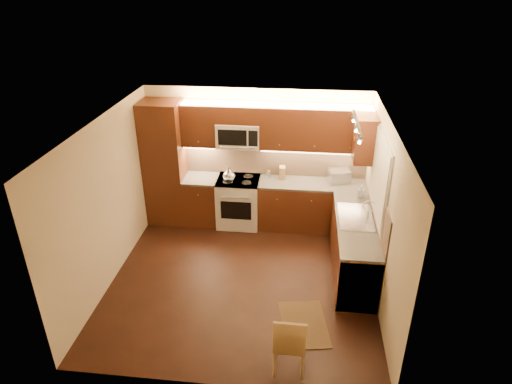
# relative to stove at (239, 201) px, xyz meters

# --- Properties ---
(floor) EXTENTS (4.00, 4.00, 0.01)m
(floor) POSITION_rel_stove_xyz_m (0.30, -1.68, -0.46)
(floor) COLOR black
(floor) RESTS_ON ground
(ceiling) EXTENTS (4.00, 4.00, 0.01)m
(ceiling) POSITION_rel_stove_xyz_m (0.30, -1.68, 2.04)
(ceiling) COLOR beige
(ceiling) RESTS_ON ground
(wall_back) EXTENTS (4.00, 0.01, 2.50)m
(wall_back) POSITION_rel_stove_xyz_m (0.30, 0.32, 0.79)
(wall_back) COLOR #C4B58F
(wall_back) RESTS_ON ground
(wall_front) EXTENTS (4.00, 0.01, 2.50)m
(wall_front) POSITION_rel_stove_xyz_m (0.30, -3.67, 0.79)
(wall_front) COLOR #C4B58F
(wall_front) RESTS_ON ground
(wall_left) EXTENTS (0.01, 4.00, 2.50)m
(wall_left) POSITION_rel_stove_xyz_m (-1.70, -1.68, 0.79)
(wall_left) COLOR #C4B58F
(wall_left) RESTS_ON ground
(wall_right) EXTENTS (0.01, 4.00, 2.50)m
(wall_right) POSITION_rel_stove_xyz_m (2.30, -1.68, 0.79)
(wall_right) COLOR #C4B58F
(wall_right) RESTS_ON ground
(pantry) EXTENTS (0.70, 0.60, 2.30)m
(pantry) POSITION_rel_stove_xyz_m (-1.35, 0.02, 0.69)
(pantry) COLOR #45240E
(pantry) RESTS_ON floor
(base_cab_back_left) EXTENTS (0.62, 0.60, 0.86)m
(base_cab_back_left) POSITION_rel_stove_xyz_m (-0.69, 0.02, -0.03)
(base_cab_back_left) COLOR #45240E
(base_cab_back_left) RESTS_ON floor
(counter_back_left) EXTENTS (0.62, 0.60, 0.04)m
(counter_back_left) POSITION_rel_stove_xyz_m (-0.69, 0.02, 0.42)
(counter_back_left) COLOR #353330
(counter_back_left) RESTS_ON base_cab_back_left
(base_cab_back_right) EXTENTS (1.92, 0.60, 0.86)m
(base_cab_back_right) POSITION_rel_stove_xyz_m (1.34, 0.02, -0.03)
(base_cab_back_right) COLOR #45240E
(base_cab_back_right) RESTS_ON floor
(counter_back_right) EXTENTS (1.92, 0.60, 0.04)m
(counter_back_right) POSITION_rel_stove_xyz_m (1.34, 0.02, 0.42)
(counter_back_right) COLOR #353330
(counter_back_right) RESTS_ON base_cab_back_right
(base_cab_right) EXTENTS (0.60, 2.00, 0.86)m
(base_cab_right) POSITION_rel_stove_xyz_m (2.00, -1.28, -0.03)
(base_cab_right) COLOR #45240E
(base_cab_right) RESTS_ON floor
(counter_right) EXTENTS (0.60, 2.00, 0.04)m
(counter_right) POSITION_rel_stove_xyz_m (2.00, -1.28, 0.42)
(counter_right) COLOR #353330
(counter_right) RESTS_ON base_cab_right
(dishwasher) EXTENTS (0.58, 0.60, 0.84)m
(dishwasher) POSITION_rel_stove_xyz_m (2.00, -1.98, -0.03)
(dishwasher) COLOR silver
(dishwasher) RESTS_ON floor
(backsplash_back) EXTENTS (3.30, 0.02, 0.60)m
(backsplash_back) POSITION_rel_stove_xyz_m (0.65, 0.31, 0.74)
(backsplash_back) COLOR tan
(backsplash_back) RESTS_ON wall_back
(backsplash_right) EXTENTS (0.02, 2.00, 0.60)m
(backsplash_right) POSITION_rel_stove_xyz_m (2.29, -1.28, 0.74)
(backsplash_right) COLOR tan
(backsplash_right) RESTS_ON wall_right
(upper_cab_back_left) EXTENTS (0.62, 0.35, 0.75)m
(upper_cab_back_left) POSITION_rel_stove_xyz_m (-0.69, 0.15, 1.42)
(upper_cab_back_left) COLOR #45240E
(upper_cab_back_left) RESTS_ON wall_back
(upper_cab_back_right) EXTENTS (1.92, 0.35, 0.75)m
(upper_cab_back_right) POSITION_rel_stove_xyz_m (1.34, 0.15, 1.42)
(upper_cab_back_right) COLOR #45240E
(upper_cab_back_right) RESTS_ON wall_back
(upper_cab_bridge) EXTENTS (0.76, 0.35, 0.31)m
(upper_cab_bridge) POSITION_rel_stove_xyz_m (0.00, 0.15, 1.63)
(upper_cab_bridge) COLOR #45240E
(upper_cab_bridge) RESTS_ON wall_back
(upper_cab_right_corner) EXTENTS (0.35, 0.50, 0.75)m
(upper_cab_right_corner) POSITION_rel_stove_xyz_m (2.12, -0.28, 1.42)
(upper_cab_right_corner) COLOR #45240E
(upper_cab_right_corner) RESTS_ON wall_right
(stove) EXTENTS (0.76, 0.65, 0.92)m
(stove) POSITION_rel_stove_xyz_m (0.00, 0.00, 0.00)
(stove) COLOR silver
(stove) RESTS_ON floor
(microwave) EXTENTS (0.76, 0.38, 0.44)m
(microwave) POSITION_rel_stove_xyz_m (0.00, 0.14, 1.26)
(microwave) COLOR silver
(microwave) RESTS_ON wall_back
(window_frame) EXTENTS (0.03, 1.44, 1.24)m
(window_frame) POSITION_rel_stove_xyz_m (2.29, -1.12, 1.14)
(window_frame) COLOR silver
(window_frame) RESTS_ON wall_right
(window_blinds) EXTENTS (0.02, 1.36, 1.16)m
(window_blinds) POSITION_rel_stove_xyz_m (2.27, -1.12, 1.14)
(window_blinds) COLOR silver
(window_blinds) RESTS_ON wall_right
(sink) EXTENTS (0.52, 0.86, 0.15)m
(sink) POSITION_rel_stove_xyz_m (2.00, -1.12, 0.52)
(sink) COLOR silver
(sink) RESTS_ON counter_right
(faucet) EXTENTS (0.20, 0.04, 0.30)m
(faucet) POSITION_rel_stove_xyz_m (2.18, -1.12, 0.59)
(faucet) COLOR silver
(faucet) RESTS_ON counter_right
(track_light_bar) EXTENTS (0.04, 1.20, 0.03)m
(track_light_bar) POSITION_rel_stove_xyz_m (1.85, -1.27, 2.00)
(track_light_bar) COLOR silver
(track_light_bar) RESTS_ON ceiling
(kettle) EXTENTS (0.24, 0.24, 0.25)m
(kettle) POSITION_rel_stove_xyz_m (-0.15, -0.08, 0.59)
(kettle) COLOR silver
(kettle) RESTS_ON stove
(toaster_oven) EXTENTS (0.43, 0.37, 0.22)m
(toaster_oven) POSITION_rel_stove_xyz_m (1.81, 0.14, 0.55)
(toaster_oven) COLOR silver
(toaster_oven) RESTS_ON counter_back_right
(knife_block) EXTENTS (0.11, 0.17, 0.22)m
(knife_block) POSITION_rel_stove_xyz_m (0.78, 0.18, 0.55)
(knife_block) COLOR #A6854B
(knife_block) RESTS_ON counter_back_right
(spice_jar_a) EXTENTS (0.05, 0.05, 0.10)m
(spice_jar_a) POSITION_rel_stove_xyz_m (0.52, 0.25, 0.49)
(spice_jar_a) COLOR silver
(spice_jar_a) RESTS_ON counter_back_right
(spice_jar_b) EXTENTS (0.06, 0.06, 0.10)m
(spice_jar_b) POSITION_rel_stove_xyz_m (0.53, 0.25, 0.49)
(spice_jar_b) COLOR brown
(spice_jar_b) RESTS_ON counter_back_right
(spice_jar_c) EXTENTS (0.05, 0.05, 0.10)m
(spice_jar_c) POSITION_rel_stove_xyz_m (0.54, 0.18, 0.49)
(spice_jar_c) COLOR silver
(spice_jar_c) RESTS_ON counter_back_right
(spice_jar_d) EXTENTS (0.06, 0.06, 0.10)m
(spice_jar_d) POSITION_rel_stove_xyz_m (0.53, 0.26, 0.49)
(spice_jar_d) COLOR #97622D
(spice_jar_d) RESTS_ON counter_back_right
(soap_bottle) EXTENTS (0.11, 0.11, 0.20)m
(soap_bottle) POSITION_rel_stove_xyz_m (2.14, -0.41, 0.54)
(soap_bottle) COLOR #B9B9BE
(soap_bottle) RESTS_ON counter_right
(rug) EXTENTS (0.75, 1.00, 0.01)m
(rug) POSITION_rel_stove_xyz_m (1.26, -2.58, -0.45)
(rug) COLOR black
(rug) RESTS_ON floor
(dining_chair) EXTENTS (0.39, 0.39, 0.85)m
(dining_chair) POSITION_rel_stove_xyz_m (1.10, -3.32, -0.03)
(dining_chair) COLOR #A6854B
(dining_chair) RESTS_ON floor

